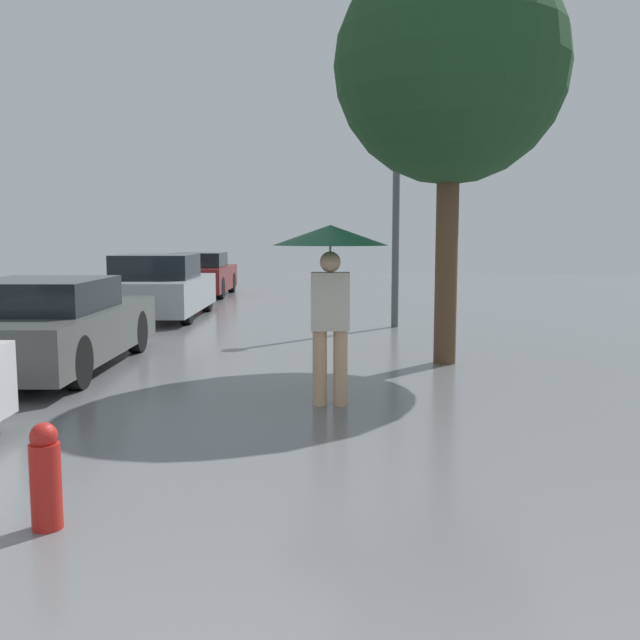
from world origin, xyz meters
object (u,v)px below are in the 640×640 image
at_px(parked_car_second, 48,326).
at_px(tree, 450,68).
at_px(street_lamp, 396,177).
at_px(pedestrian, 330,257).
at_px(parked_car_third, 159,288).
at_px(parked_car_farthest, 200,275).
at_px(fire_hydrant, 46,476).

distance_m(parked_car_second, tree, 6.24).
relative_size(parked_car_second, street_lamp, 0.92).
relative_size(pedestrian, street_lamp, 0.41).
bearing_deg(parked_car_second, tree, 4.84).
distance_m(parked_car_second, parked_car_third, 5.84).
height_order(pedestrian, parked_car_farthest, pedestrian).
height_order(pedestrian, fire_hydrant, pedestrian).
relative_size(pedestrian, parked_car_third, 0.48).
height_order(parked_car_farthest, fire_hydrant, parked_car_farthest).
height_order(parked_car_third, tree, tree).
distance_m(pedestrian, street_lamp, 6.56).
bearing_deg(fire_hydrant, parked_car_farthest, 96.69).
height_order(street_lamp, fire_hydrant, street_lamp).
xyz_separation_m(parked_car_third, fire_hydrant, (1.86, -10.95, -0.30)).
xyz_separation_m(parked_car_farthest, tree, (5.23, -10.92, 3.32)).
height_order(tree, street_lamp, tree).
relative_size(pedestrian, parked_car_second, 0.44).
bearing_deg(parked_car_second, fire_hydrant, -69.11).
bearing_deg(parked_car_farthest, tree, -64.41).
relative_size(parked_car_third, fire_hydrant, 5.99).
relative_size(parked_car_third, street_lamp, 0.86).
distance_m(pedestrian, parked_car_third, 8.65).
xyz_separation_m(parked_car_third, parked_car_farthest, (-0.07, 5.53, -0.03)).
bearing_deg(parked_car_second, street_lamp, 41.08).
xyz_separation_m(pedestrian, tree, (1.59, 2.44, 2.39)).
relative_size(parked_car_second, parked_car_farthest, 1.09).
xyz_separation_m(pedestrian, street_lamp, (1.28, 6.31, 1.29)).
bearing_deg(parked_car_farthest, parked_car_third, -89.24).
distance_m(tree, street_lamp, 4.03).
relative_size(pedestrian, fire_hydrant, 2.85).
bearing_deg(tree, street_lamp, 94.47).
relative_size(parked_car_second, parked_car_third, 1.08).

